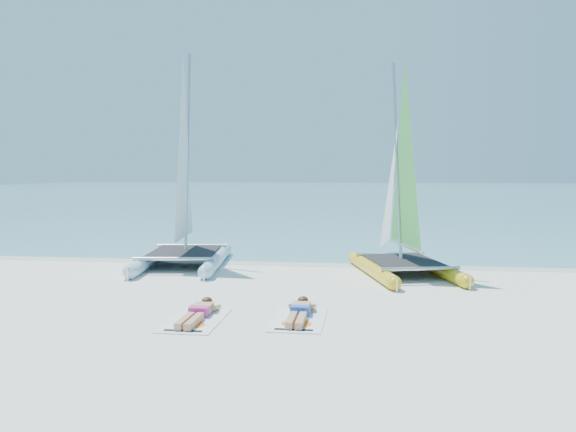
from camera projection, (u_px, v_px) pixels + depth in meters
The scene contains 9 objects.
ground at pixel (311, 305), 11.95m from camera, with size 140.00×140.00×0.00m, color silver.
sea at pixel (355, 192), 74.18m from camera, with size 140.00×115.00×0.01m, color #77C1C7.
wet_sand_strip at pixel (327, 263), 17.38m from camera, with size 140.00×1.40×0.01m, color silver.
catamaran_blue at pixel (184, 198), 16.88m from camera, with size 2.96×5.22×6.78m.
catamaran_yellow at pixel (399, 203), 15.77m from camera, with size 3.24×4.98×6.17m.
towel_a at pixel (195, 320), 10.71m from camera, with size 1.00×1.85×0.02m, color white.
sunbather_a at pixel (198, 312), 10.89m from camera, with size 0.37×1.73×0.26m.
towel_b at pixel (298, 319), 10.77m from camera, with size 1.00×1.85×0.02m, color white.
sunbather_b at pixel (300, 311), 10.95m from camera, with size 0.37×1.73×0.26m.
Camera 1 is at (1.09, -11.71, 2.86)m, focal length 35.00 mm.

